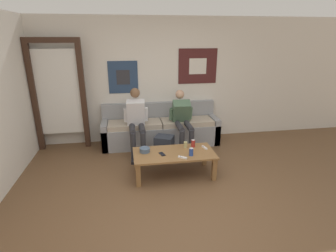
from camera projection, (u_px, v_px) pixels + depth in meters
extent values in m
plane|color=brown|center=(179.00, 210.00, 3.46)|extent=(18.00, 18.00, 0.00)
cube|color=silver|center=(155.00, 81.00, 5.47)|extent=(10.00, 0.05, 2.55)
cube|color=navy|center=(123.00, 77.00, 5.31)|extent=(0.59, 0.01, 0.65)
cube|color=#2D2D33|center=(123.00, 77.00, 5.30)|extent=(0.27, 0.01, 0.29)
cube|color=#471E1E|center=(198.00, 66.00, 5.48)|extent=(0.82, 0.01, 0.72)
cube|color=silver|center=(198.00, 66.00, 5.48)|extent=(0.37, 0.01, 0.32)
cube|color=#382319|center=(35.00, 99.00, 4.99)|extent=(0.10, 0.10, 2.05)
cube|color=#382319|center=(83.00, 98.00, 5.13)|extent=(0.10, 0.10, 2.05)
cube|color=#382319|center=(51.00, 40.00, 4.70)|extent=(1.00, 0.10, 0.10)
cube|color=silver|center=(59.00, 93.00, 5.04)|extent=(0.82, 0.02, 1.64)
cube|color=gray|center=(159.00, 121.00, 5.68)|extent=(2.39, 0.13, 0.84)
cube|color=gray|center=(161.00, 135.00, 5.44)|extent=(2.39, 0.53, 0.43)
cube|color=gray|center=(105.00, 136.00, 5.25)|extent=(0.12, 0.53, 0.55)
cube|color=gray|center=(214.00, 129.00, 5.60)|extent=(0.12, 0.53, 0.55)
cube|color=#B2A38E|center=(135.00, 125.00, 5.27)|extent=(1.06, 0.49, 0.10)
cube|color=#B2A38E|center=(187.00, 122.00, 5.44)|extent=(1.06, 0.49, 0.10)
cube|color=olive|center=(174.00, 153.00, 4.21)|extent=(1.30, 0.64, 0.03)
cube|color=olive|center=(137.00, 160.00, 4.43)|extent=(0.07, 0.07, 0.37)
cube|color=olive|center=(204.00, 155.00, 4.61)|extent=(0.07, 0.07, 0.37)
cube|color=olive|center=(138.00, 176.00, 3.94)|extent=(0.07, 0.07, 0.37)
cube|color=olive|center=(214.00, 169.00, 4.12)|extent=(0.07, 0.07, 0.37)
cylinder|color=#2D2D33|center=(132.00, 129.00, 4.86)|extent=(0.11, 0.42, 0.11)
cylinder|color=#2D2D33|center=(133.00, 146.00, 4.75)|extent=(0.10, 0.10, 0.50)
cube|color=#232328|center=(134.00, 160.00, 4.76)|extent=(0.11, 0.25, 0.05)
cylinder|color=#2D2D33|center=(142.00, 129.00, 4.89)|extent=(0.11, 0.42, 0.11)
cylinder|color=#2D2D33|center=(143.00, 146.00, 4.77)|extent=(0.10, 0.10, 0.50)
cube|color=#232328|center=(144.00, 160.00, 4.79)|extent=(0.11, 0.25, 0.05)
cube|color=silver|center=(136.00, 113.00, 5.04)|extent=(0.36, 0.34, 0.53)
sphere|color=brown|center=(135.00, 93.00, 4.98)|extent=(0.19, 0.19, 0.19)
cylinder|color=silver|center=(126.00, 115.00, 5.02)|extent=(0.08, 0.11, 0.28)
cylinder|color=silver|center=(146.00, 114.00, 5.08)|extent=(0.08, 0.11, 0.28)
cylinder|color=#2D2D33|center=(180.00, 127.00, 4.99)|extent=(0.11, 0.44, 0.11)
cylinder|color=#2D2D33|center=(182.00, 143.00, 4.87)|extent=(0.10, 0.10, 0.50)
cube|color=#232328|center=(182.00, 157.00, 4.88)|extent=(0.11, 0.25, 0.05)
cylinder|color=#2D2D33|center=(189.00, 126.00, 5.02)|extent=(0.11, 0.44, 0.11)
cylinder|color=#2D2D33|center=(191.00, 143.00, 4.89)|extent=(0.10, 0.10, 0.50)
cube|color=#232328|center=(192.00, 157.00, 4.91)|extent=(0.11, 0.25, 0.05)
cube|color=#4C6B51|center=(181.00, 112.00, 5.23)|extent=(0.36, 0.41, 0.50)
sphere|color=tan|center=(180.00, 94.00, 5.26)|extent=(0.18, 0.18, 0.18)
cylinder|color=#4C6B51|center=(171.00, 114.00, 5.23)|extent=(0.08, 0.13, 0.26)
cylinder|color=#4C6B51|center=(190.00, 113.00, 5.29)|extent=(0.08, 0.13, 0.26)
cube|color=#282D38|center=(164.00, 147.00, 4.87)|extent=(0.41, 0.38, 0.43)
cube|color=#282D38|center=(162.00, 154.00, 4.80)|extent=(0.25, 0.18, 0.19)
cylinder|color=#475B75|center=(145.00, 150.00, 4.21)|extent=(0.16, 0.16, 0.07)
torus|color=#475B75|center=(145.00, 148.00, 4.20)|extent=(0.17, 0.17, 0.02)
cylinder|color=tan|center=(185.00, 145.00, 4.37)|extent=(0.06, 0.06, 0.10)
cylinder|color=black|center=(186.00, 142.00, 4.36)|extent=(0.00, 0.00, 0.01)
cylinder|color=#28479E|center=(191.00, 152.00, 4.08)|extent=(0.07, 0.07, 0.12)
cylinder|color=silver|center=(191.00, 148.00, 4.06)|extent=(0.06, 0.06, 0.00)
cylinder|color=maroon|center=(193.00, 143.00, 4.40)|extent=(0.07, 0.07, 0.12)
cylinder|color=silver|center=(193.00, 140.00, 4.38)|extent=(0.06, 0.06, 0.00)
cube|color=white|center=(182.00, 157.00, 4.01)|extent=(0.13, 0.12, 0.02)
cylinder|color=#333842|center=(181.00, 156.00, 4.02)|extent=(0.01, 0.01, 0.00)
cube|color=white|center=(205.00, 148.00, 4.36)|extent=(0.07, 0.15, 0.02)
cylinder|color=#333842|center=(204.00, 146.00, 4.38)|extent=(0.01, 0.01, 0.00)
cube|color=black|center=(162.00, 154.00, 4.14)|extent=(0.10, 0.15, 0.01)
cube|color=black|center=(162.00, 154.00, 4.14)|extent=(0.09, 0.14, 0.00)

